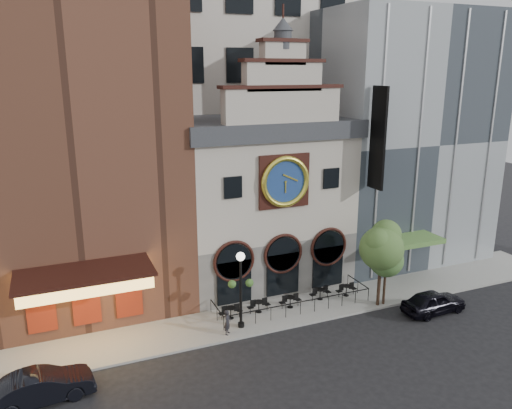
{
  "coord_description": "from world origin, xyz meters",
  "views": [
    {
      "loc": [
        -14.13,
        -25.07,
        15.63
      ],
      "look_at": [
        -1.14,
        6.0,
        6.55
      ],
      "focal_mm": 35.0,
      "sensor_mm": 36.0,
      "label": 1
    }
  ],
  "objects": [
    {
      "name": "lamppost",
      "position": [
        -4.16,
        1.19,
        3.21
      ],
      "size": [
        1.56,
        0.74,
        4.94
      ],
      "rotation": [
        0.0,
        0.0,
        -0.22
      ],
      "color": "black",
      "rests_on": "sidewalk"
    },
    {
      "name": "tree_left",
      "position": [
        6.02,
        0.43,
        3.54
      ],
      "size": [
        2.4,
        2.31,
        4.62
      ],
      "color": "#382619",
      "rests_on": "sidewalk"
    },
    {
      "name": "ground",
      "position": [
        0.0,
        0.0,
        0.0
      ],
      "size": [
        120.0,
        120.0,
        0.0
      ],
      "primitive_type": "plane",
      "color": "black",
      "rests_on": "ground"
    },
    {
      "name": "bistro_4",
      "position": [
        4.32,
        2.47,
        0.61
      ],
      "size": [
        1.58,
        0.68,
        0.9
      ],
      "color": "black",
      "rests_on": "sidewalk"
    },
    {
      "name": "pedestrian",
      "position": [
        -5.23,
        0.69,
        0.94
      ],
      "size": [
        0.65,
        0.68,
        1.57
      ],
      "primitive_type": "imported",
      "rotation": [
        0.0,
        0.0,
        0.9
      ],
      "color": "black",
      "rests_on": "sidewalk"
    },
    {
      "name": "bistro_1",
      "position": [
        -2.38,
        2.56,
        0.61
      ],
      "size": [
        1.58,
        0.68,
        0.9
      ],
      "color": "black",
      "rests_on": "sidewalk"
    },
    {
      "name": "bistro_0",
      "position": [
        -4.39,
        2.47,
        0.61
      ],
      "size": [
        1.58,
        0.68,
        0.9
      ],
      "color": "black",
      "rests_on": "sidewalk"
    },
    {
      "name": "office_tower",
      "position": [
        0.0,
        20.0,
        20.0
      ],
      "size": [
        20.0,
        16.0,
        40.0
      ],
      "primitive_type": "cube",
      "color": "beige",
      "rests_on": "ground"
    },
    {
      "name": "car_right",
      "position": [
        8.44,
        -1.7,
        0.77
      ],
      "size": [
        4.58,
        1.99,
        1.54
      ],
      "primitive_type": "imported",
      "rotation": [
        0.0,
        0.0,
        1.61
      ],
      "color": "black",
      "rests_on": "ground"
    },
    {
      "name": "cafe_railing",
      "position": [
        0.0,
        2.5,
        0.6
      ],
      "size": [
        10.6,
        2.6,
        0.9
      ],
      "primitive_type": null,
      "color": "black",
      "rests_on": "sidewalk"
    },
    {
      "name": "car_left",
      "position": [
        -15.62,
        -1.66,
        0.8
      ],
      "size": [
        5.01,
        2.18,
        1.6
      ],
      "primitive_type": "imported",
      "rotation": [
        0.0,
        0.0,
        1.67
      ],
      "color": "black",
      "rests_on": "ground"
    },
    {
      "name": "tree_right",
      "position": [
        5.57,
        0.44,
        4.47
      ],
      "size": [
        3.06,
        2.94,
        5.89
      ],
      "color": "#382619",
      "rests_on": "sidewalk"
    },
    {
      "name": "sidewalk",
      "position": [
        0.0,
        2.5,
        0.07
      ],
      "size": [
        44.0,
        5.0,
        0.15
      ],
      "primitive_type": "cube",
      "color": "gray",
      "rests_on": "ground"
    },
    {
      "name": "retail_building",
      "position": [
        12.99,
        9.99,
        10.14
      ],
      "size": [
        14.0,
        14.4,
        20.0
      ],
      "color": "gray",
      "rests_on": "ground"
    },
    {
      "name": "clock_building",
      "position": [
        0.0,
        7.82,
        6.69
      ],
      "size": [
        12.6,
        8.78,
        18.65
      ],
      "color": "#605E5B",
      "rests_on": "ground"
    },
    {
      "name": "bistro_3",
      "position": [
        2.32,
        2.68,
        0.61
      ],
      "size": [
        1.58,
        0.68,
        0.9
      ],
      "color": "black",
      "rests_on": "sidewalk"
    },
    {
      "name": "bistro_2",
      "position": [
        -0.16,
        2.38,
        0.61
      ],
      "size": [
        1.58,
        0.68,
        0.9
      ],
      "color": "black",
      "rests_on": "sidewalk"
    },
    {
      "name": "theater_building",
      "position": [
        -13.0,
        9.96,
        12.6
      ],
      "size": [
        14.0,
        15.6,
        25.0
      ],
      "color": "brown",
      "rests_on": "ground"
    }
  ]
}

